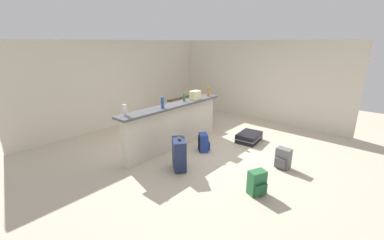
{
  "coord_description": "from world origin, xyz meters",
  "views": [
    {
      "loc": [
        -4.38,
        -3.51,
        2.44
      ],
      "look_at": [
        -0.06,
        0.25,
        0.64
      ],
      "focal_mm": 23.31,
      "sensor_mm": 36.0,
      "label": 1
    }
  ],
  "objects_px": {
    "bottle_blue": "(163,103)",
    "dining_chair_near_partition": "(202,110)",
    "bottle_white": "(125,110)",
    "suitcase_upright_navy": "(179,154)",
    "bottle_amber": "(208,92)",
    "backpack_blue": "(204,143)",
    "backpack_grey": "(283,159)",
    "suitcase_flat_black": "(249,137)",
    "grocery_bag": "(195,95)",
    "bottle_green": "(184,97)",
    "dining_table": "(189,102)",
    "backpack_green": "(257,183)"
  },
  "relations": [
    {
      "from": "dining_table",
      "to": "suitcase_flat_black",
      "type": "bearing_deg",
      "value": -95.3
    },
    {
      "from": "bottle_white",
      "to": "backpack_grey",
      "type": "bearing_deg",
      "value": -51.28
    },
    {
      "from": "backpack_blue",
      "to": "backpack_green",
      "type": "distance_m",
      "value": 1.92
    },
    {
      "from": "bottle_green",
      "to": "dining_chair_near_partition",
      "type": "xyz_separation_m",
      "value": [
        1.3,
        0.48,
        -0.66
      ]
    },
    {
      "from": "bottle_amber",
      "to": "backpack_green",
      "type": "height_order",
      "value": "bottle_amber"
    },
    {
      "from": "backpack_green",
      "to": "backpack_grey",
      "type": "height_order",
      "value": "same"
    },
    {
      "from": "bottle_blue",
      "to": "suitcase_flat_black",
      "type": "distance_m",
      "value": 2.47
    },
    {
      "from": "suitcase_upright_navy",
      "to": "bottle_blue",
      "type": "bearing_deg",
      "value": 68.41
    },
    {
      "from": "grocery_bag",
      "to": "suitcase_flat_black",
      "type": "bearing_deg",
      "value": -53.94
    },
    {
      "from": "suitcase_upright_navy",
      "to": "bottle_green",
      "type": "bearing_deg",
      "value": 38.37
    },
    {
      "from": "bottle_blue",
      "to": "grocery_bag",
      "type": "bearing_deg",
      "value": 0.92
    },
    {
      "from": "dining_table",
      "to": "bottle_green",
      "type": "bearing_deg",
      "value": -141.98
    },
    {
      "from": "bottle_green",
      "to": "suitcase_flat_black",
      "type": "height_order",
      "value": "bottle_green"
    },
    {
      "from": "backpack_blue",
      "to": "backpack_grey",
      "type": "bearing_deg",
      "value": -76.92
    },
    {
      "from": "bottle_amber",
      "to": "bottle_green",
      "type": "bearing_deg",
      "value": 176.86
    },
    {
      "from": "bottle_green",
      "to": "dining_table",
      "type": "relative_size",
      "value": 0.19
    },
    {
      "from": "bottle_blue",
      "to": "bottle_green",
      "type": "distance_m",
      "value": 0.78
    },
    {
      "from": "bottle_amber",
      "to": "bottle_white",
      "type": "bearing_deg",
      "value": 177.77
    },
    {
      "from": "grocery_bag",
      "to": "backpack_blue",
      "type": "height_order",
      "value": "grocery_bag"
    },
    {
      "from": "bottle_green",
      "to": "grocery_bag",
      "type": "distance_m",
      "value": 0.34
    },
    {
      "from": "suitcase_flat_black",
      "to": "backpack_green",
      "type": "xyz_separation_m",
      "value": [
        -2.01,
        -1.24,
        0.09
      ]
    },
    {
      "from": "grocery_bag",
      "to": "dining_chair_near_partition",
      "type": "bearing_deg",
      "value": 29.5
    },
    {
      "from": "bottle_green",
      "to": "backpack_blue",
      "type": "height_order",
      "value": "bottle_green"
    },
    {
      "from": "grocery_bag",
      "to": "suitcase_upright_navy",
      "type": "relative_size",
      "value": 0.39
    },
    {
      "from": "dining_table",
      "to": "backpack_blue",
      "type": "relative_size",
      "value": 2.62
    },
    {
      "from": "bottle_blue",
      "to": "grocery_bag",
      "type": "relative_size",
      "value": 0.95
    },
    {
      "from": "bottle_amber",
      "to": "grocery_bag",
      "type": "distance_m",
      "value": 0.56
    },
    {
      "from": "bottle_white",
      "to": "suitcase_flat_black",
      "type": "bearing_deg",
      "value": -23.94
    },
    {
      "from": "bottle_green",
      "to": "grocery_bag",
      "type": "height_order",
      "value": "grocery_bag"
    },
    {
      "from": "bottle_blue",
      "to": "suitcase_upright_navy",
      "type": "bearing_deg",
      "value": -111.59
    },
    {
      "from": "bottle_amber",
      "to": "dining_table",
      "type": "bearing_deg",
      "value": 67.1
    },
    {
      "from": "bottle_white",
      "to": "suitcase_upright_navy",
      "type": "xyz_separation_m",
      "value": [
        0.56,
        -0.9,
        -0.85
      ]
    },
    {
      "from": "bottle_white",
      "to": "dining_table",
      "type": "xyz_separation_m",
      "value": [
        3.0,
        1.02,
        -0.53
      ]
    },
    {
      "from": "bottle_green",
      "to": "bottle_amber",
      "type": "height_order",
      "value": "bottle_amber"
    },
    {
      "from": "bottle_white",
      "to": "bottle_amber",
      "type": "distance_m",
      "value": 2.53
    },
    {
      "from": "suitcase_flat_black",
      "to": "backpack_grey",
      "type": "relative_size",
      "value": 2.04
    },
    {
      "from": "grocery_bag",
      "to": "bottle_amber",
      "type": "bearing_deg",
      "value": 1.67
    },
    {
      "from": "bottle_blue",
      "to": "suitcase_flat_black",
      "type": "xyz_separation_m",
      "value": [
        1.93,
        -1.11,
        -1.08
      ]
    },
    {
      "from": "suitcase_upright_navy",
      "to": "backpack_green",
      "type": "bearing_deg",
      "value": -81.91
    },
    {
      "from": "grocery_bag",
      "to": "suitcase_flat_black",
      "type": "distance_m",
      "value": 1.76
    },
    {
      "from": "bottle_blue",
      "to": "dining_chair_near_partition",
      "type": "bearing_deg",
      "value": 15.21
    },
    {
      "from": "bottle_amber",
      "to": "dining_table",
      "type": "relative_size",
      "value": 0.21
    },
    {
      "from": "bottle_amber",
      "to": "suitcase_upright_navy",
      "type": "relative_size",
      "value": 0.34
    },
    {
      "from": "dining_chair_near_partition",
      "to": "backpack_green",
      "type": "height_order",
      "value": "dining_chair_near_partition"
    },
    {
      "from": "bottle_blue",
      "to": "dining_table",
      "type": "distance_m",
      "value": 2.49
    },
    {
      "from": "bottle_amber",
      "to": "dining_table",
      "type": "height_order",
      "value": "bottle_amber"
    },
    {
      "from": "bottle_blue",
      "to": "dining_chair_near_partition",
      "type": "distance_m",
      "value": 2.25
    },
    {
      "from": "bottle_amber",
      "to": "dining_chair_near_partition",
      "type": "relative_size",
      "value": 0.24
    },
    {
      "from": "dining_chair_near_partition",
      "to": "suitcase_upright_navy",
      "type": "xyz_separation_m",
      "value": [
        -2.38,
        -1.33,
        -0.19
      ]
    },
    {
      "from": "suitcase_upright_navy",
      "to": "bottle_amber",
      "type": "bearing_deg",
      "value": 22.21
    }
  ]
}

